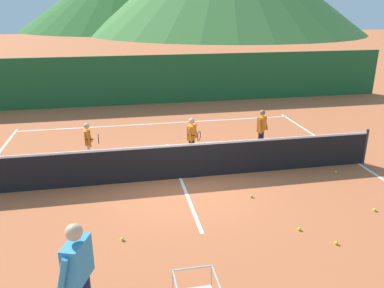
# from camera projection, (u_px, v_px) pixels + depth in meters

# --- Properties ---
(ground_plane) EXTENTS (120.00, 120.00, 0.00)m
(ground_plane) POSITION_uv_depth(u_px,v_px,m) (180.00, 178.00, 10.33)
(ground_plane) COLOR #BC6038
(line_baseline_far) EXTENTS (10.63, 0.08, 0.01)m
(line_baseline_far) POSITION_uv_depth(u_px,v_px,m) (159.00, 123.00, 15.12)
(line_baseline_far) COLOR white
(line_baseline_far) RESTS_ON ground
(line_sideline_east) EXTENTS (0.08, 10.97, 0.01)m
(line_sideline_east) POSITION_uv_depth(u_px,v_px,m) (358.00, 163.00, 11.29)
(line_sideline_east) COLOR white
(line_sideline_east) RESTS_ON ground
(line_service_center) EXTENTS (0.08, 5.45, 0.01)m
(line_service_center) POSITION_uv_depth(u_px,v_px,m) (180.00, 178.00, 10.32)
(line_service_center) COLOR white
(line_service_center) RESTS_ON ground
(tennis_net) EXTENTS (11.00, 0.08, 1.05)m
(tennis_net) POSITION_uv_depth(u_px,v_px,m) (180.00, 161.00, 10.16)
(tennis_net) COLOR #333338
(tennis_net) RESTS_ON ground
(instructor) EXTENTS (0.49, 0.84, 1.70)m
(instructor) POSITION_uv_depth(u_px,v_px,m) (78.00, 268.00, 5.22)
(instructor) COLOR #191E4C
(instructor) RESTS_ON ground
(student_0) EXTENTS (0.42, 0.59, 1.23)m
(student_0) POSITION_uv_depth(u_px,v_px,m) (88.00, 140.00, 11.06)
(student_0) COLOR silver
(student_0) RESTS_ON ground
(student_1) EXTENTS (0.42, 0.70, 1.28)m
(student_1) POSITION_uv_depth(u_px,v_px,m) (192.00, 135.00, 11.38)
(student_1) COLOR black
(student_1) RESTS_ON ground
(student_2) EXTENTS (0.47, 0.49, 1.34)m
(student_2) POSITION_uv_depth(u_px,v_px,m) (262.00, 126.00, 12.05)
(student_2) COLOR black
(student_2) RESTS_ON ground
(tennis_ball_0) EXTENTS (0.07, 0.07, 0.07)m
(tennis_ball_0) POSITION_uv_depth(u_px,v_px,m) (251.00, 196.00, 9.28)
(tennis_ball_0) COLOR yellow
(tennis_ball_0) RESTS_ON ground
(tennis_ball_2) EXTENTS (0.07, 0.07, 0.07)m
(tennis_ball_2) POSITION_uv_depth(u_px,v_px,m) (122.00, 239.00, 7.58)
(tennis_ball_2) COLOR yellow
(tennis_ball_2) RESTS_ON ground
(tennis_ball_3) EXTENTS (0.07, 0.07, 0.07)m
(tennis_ball_3) POSITION_uv_depth(u_px,v_px,m) (375.00, 210.00, 8.67)
(tennis_ball_3) COLOR yellow
(tennis_ball_3) RESTS_ON ground
(tennis_ball_7) EXTENTS (0.07, 0.07, 0.07)m
(tennis_ball_7) POSITION_uv_depth(u_px,v_px,m) (336.00, 172.00, 10.64)
(tennis_ball_7) COLOR yellow
(tennis_ball_7) RESTS_ON ground
(tennis_ball_9) EXTENTS (0.07, 0.07, 0.07)m
(tennis_ball_9) POSITION_uv_depth(u_px,v_px,m) (299.00, 229.00, 7.92)
(tennis_ball_9) COLOR yellow
(tennis_ball_9) RESTS_ON ground
(tennis_ball_10) EXTENTS (0.07, 0.07, 0.07)m
(tennis_ball_10) POSITION_uv_depth(u_px,v_px,m) (336.00, 243.00, 7.46)
(tennis_ball_10) COLOR yellow
(tennis_ball_10) RESTS_ON ground
(windscreen_fence) EXTENTS (23.39, 0.08, 2.27)m
(windscreen_fence) POSITION_uv_depth(u_px,v_px,m) (150.00, 80.00, 17.79)
(windscreen_fence) COLOR #1E5B2D
(windscreen_fence) RESTS_ON ground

